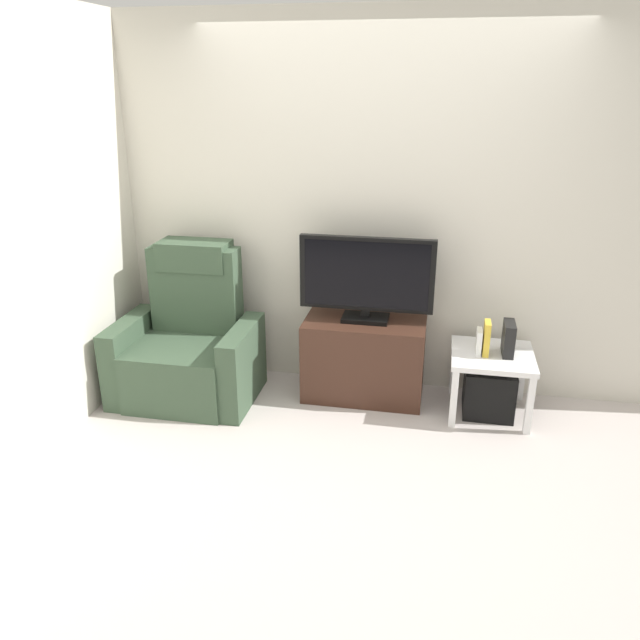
% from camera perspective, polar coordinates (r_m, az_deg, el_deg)
% --- Properties ---
extents(ground_plane, '(6.40, 6.40, 0.00)m').
position_cam_1_polar(ground_plane, '(3.87, 3.01, -12.71)').
color(ground_plane, '#BCB2AD').
extents(wall_back, '(6.40, 0.06, 2.60)m').
position_cam_1_polar(wall_back, '(4.42, 5.52, 9.92)').
color(wall_back, beige).
rests_on(wall_back, ground).
extents(wall_side, '(0.06, 4.48, 2.60)m').
position_cam_1_polar(wall_side, '(4.03, -24.32, 7.04)').
color(wall_side, beige).
rests_on(wall_side, ground).
extents(tv_stand, '(0.84, 0.44, 0.58)m').
position_cam_1_polar(tv_stand, '(4.47, 4.03, -3.55)').
color(tv_stand, '#3D2319').
rests_on(tv_stand, ground).
extents(television, '(0.92, 0.20, 0.59)m').
position_cam_1_polar(television, '(4.27, 4.26, 3.91)').
color(television, black).
rests_on(television, tv_stand).
extents(recliner_armchair, '(0.98, 0.78, 1.08)m').
position_cam_1_polar(recliner_armchair, '(4.57, -11.86, -2.26)').
color(recliner_armchair, '#384C38').
rests_on(recliner_armchair, ground).
extents(side_table, '(0.54, 0.54, 0.44)m').
position_cam_1_polar(side_table, '(4.35, 15.41, -3.78)').
color(side_table, white).
rests_on(side_table, ground).
extents(subwoofer_box, '(0.33, 0.33, 0.33)m').
position_cam_1_polar(subwoofer_box, '(4.44, 15.15, -6.21)').
color(subwoofer_box, black).
rests_on(subwoofer_box, ground).
extents(book_leftmost, '(0.03, 0.12, 0.17)m').
position_cam_1_polar(book_leftmost, '(4.27, 14.29, -1.93)').
color(book_leftmost, white).
rests_on(book_leftmost, side_table).
extents(book_middle, '(0.04, 0.13, 0.23)m').
position_cam_1_polar(book_middle, '(4.26, 14.95, -1.60)').
color(book_middle, gold).
rests_on(book_middle, side_table).
extents(game_console, '(0.07, 0.20, 0.22)m').
position_cam_1_polar(game_console, '(4.30, 16.82, -1.63)').
color(game_console, black).
rests_on(game_console, side_table).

